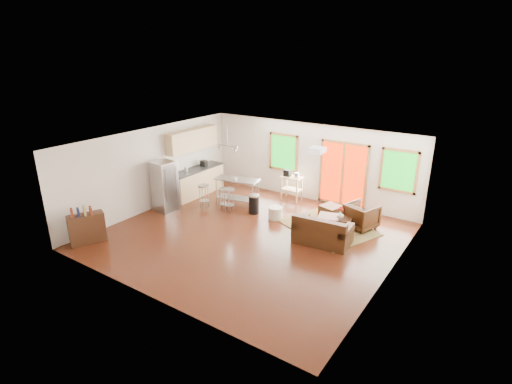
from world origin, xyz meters
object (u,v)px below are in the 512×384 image
Objects in this scene: refrigerator at (165,186)px; island at (237,187)px; ottoman at (331,211)px; loveseat at (322,232)px; armchair at (361,215)px; rug at (328,227)px; kitchen_cart at (291,180)px; coffee_table at (335,218)px.

refrigerator is 2.29m from island.
loveseat is at bearing -73.37° from ottoman.
loveseat is at bearing 89.57° from armchair.
rug is 5.17m from refrigerator.
ottoman is 0.35× the size of refrigerator.
loveseat is at bearing -45.90° from kitchen_cart.
ottoman is 0.53× the size of kitchen_cart.
kitchen_cart reaches higher than island.
armchair is 0.77× the size of kitchen_cart.
coffee_table is at bearing 11.37° from rug.
loveseat is (0.26, -0.98, 0.30)m from rug.
armchair is (0.51, 1.50, 0.10)m from loveseat.
armchair is 1.45× the size of ottoman.
ottoman is 1.90m from kitchen_cart.
armchair reaches higher than coffee_table.
refrigerator is at bearing -161.21° from rug.
rug is 3.04× the size of armchair.
armchair is at bearing 34.23° from rug.
ottoman is at bearing 5.45° from armchair.
coffee_table is at bearing 1.10° from island.
armchair is 0.51× the size of refrigerator.
coffee_table reaches higher than ottoman.
loveseat reaches higher than ottoman.
island is 1.44× the size of kitchen_cart.
ottoman reaches higher than rug.
loveseat is at bearing -75.03° from rug.
rug is 0.83m from ottoman.
kitchen_cart is at bearing 148.91° from coffee_table.
rug is 1.54× the size of refrigerator.
armchair is at bearing 26.65° from refrigerator.
rug is 2.50m from kitchen_cart.
island is at bearing -178.90° from coffee_table.
armchair is 4.05m from island.
rug is 1.05m from loveseat.
island is at bearing 160.03° from loveseat.
coffee_table is 1.89× the size of ottoman.
rug is at bearing 100.18° from loveseat.
refrigerator is 1.06× the size of island.
island is 1.86m from kitchen_cart.
armchair is 1.08m from ottoman.
rug is 1.61× the size of loveseat.
ottoman is (-0.26, 0.77, 0.17)m from rug.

